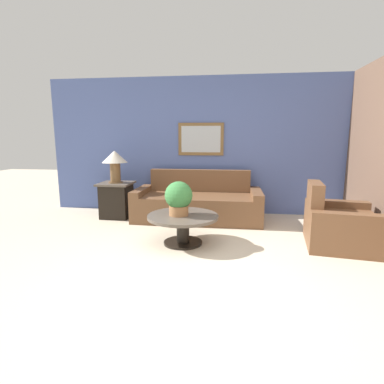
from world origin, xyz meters
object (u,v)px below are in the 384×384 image
table_lamp (115,161)px  potted_plant_on_table (179,197)px  side_table (117,200)px  coffee_table (183,223)px  couch_main (198,204)px  armchair (338,225)px

table_lamp → potted_plant_on_table: (1.39, -1.27, -0.39)m
side_table → table_lamp: 0.72m
coffee_table → couch_main: bearing=87.2°
side_table → table_lamp: size_ratio=1.11×
table_lamp → side_table: bearing=0.0°
armchair → side_table: (-3.56, 1.05, 0.05)m
side_table → potted_plant_on_table: potted_plant_on_table is taller
couch_main → potted_plant_on_table: (-0.12, -1.33, 0.38)m
armchair → table_lamp: (-3.56, 1.05, 0.77)m
coffee_table → table_lamp: size_ratio=1.68×
couch_main → coffee_table: (-0.06, -1.31, 0.02)m
coffee_table → side_table: size_ratio=1.51×
couch_main → potted_plant_on_table: bearing=-95.1°
coffee_table → side_table: 1.92m
armchair → potted_plant_on_table: (-2.17, -0.22, 0.38)m
table_lamp → potted_plant_on_table: 1.93m
potted_plant_on_table → table_lamp: bearing=137.6°
armchair → table_lamp: table_lamp is taller
couch_main → table_lamp: table_lamp is taller
side_table → potted_plant_on_table: size_ratio=1.38×
armchair → table_lamp: bearing=81.8°
coffee_table → table_lamp: table_lamp is taller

